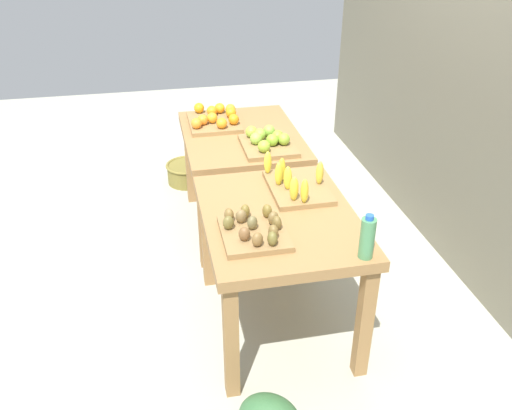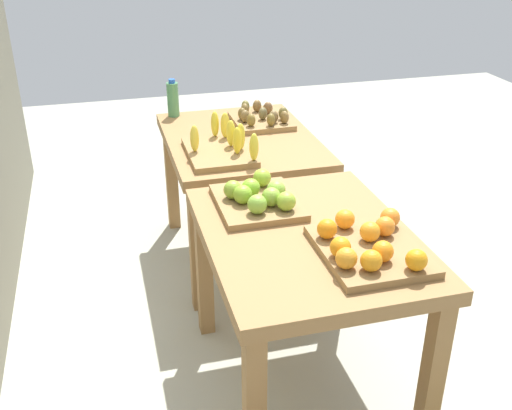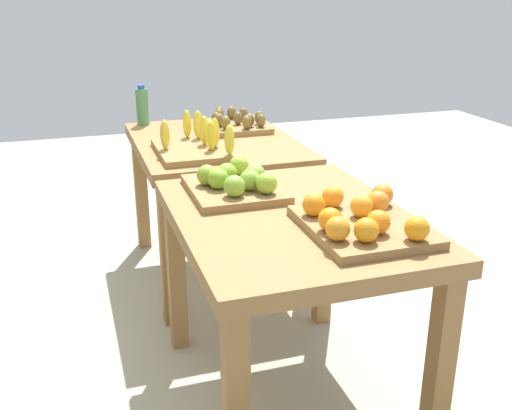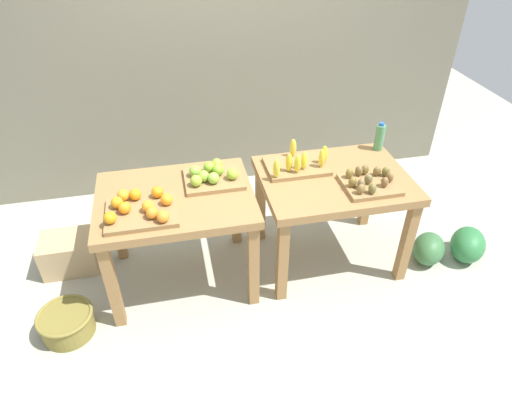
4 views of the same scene
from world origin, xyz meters
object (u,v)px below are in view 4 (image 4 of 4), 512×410
display_table_right (333,189)px  wicker_basket (67,322)px  banana_crate (298,164)px  orange_bin (141,209)px  kiwi_bin (369,182)px  display_table_left (176,209)px  cardboard_produce_box (70,253)px  apple_bin (212,176)px  watermelon_pile (451,246)px  water_bottle (380,137)px

display_table_right → wicker_basket: display_table_right is taller
banana_crate → orange_bin: bearing=-164.5°
display_table_right → banana_crate: bearing=146.7°
display_table_right → banana_crate: (-0.23, 0.15, 0.15)m
wicker_basket → kiwi_bin: bearing=5.0°
display_table_left → cardboard_produce_box: (-0.84, 0.30, -0.50)m
cardboard_produce_box → orange_bin: bearing=-36.2°
apple_bin → orange_bin: bearing=-149.7°
display_table_right → apple_bin: apple_bin is taller
display_table_left → wicker_basket: bearing=-156.2°
wicker_basket → watermelon_pile: bearing=2.4°
display_table_right → cardboard_produce_box: (-1.96, 0.30, -0.50)m
watermelon_pile → wicker_basket: size_ratio=1.96×
apple_bin → display_table_right: bearing=-8.5°
apple_bin → wicker_basket: size_ratio=1.11×
apple_bin → kiwi_bin: 1.07m
display_table_right → kiwi_bin: (0.18, -0.17, 0.15)m
orange_bin → watermelon_pile: orange_bin is taller
orange_bin → water_bottle: 1.85m
cardboard_produce_box → water_bottle: bearing=0.0°
banana_crate → water_bottle: bearing=12.3°
orange_bin → display_table_right: bearing=6.7°
watermelon_pile → cardboard_produce_box: bearing=169.6°
water_bottle → wicker_basket: bearing=-164.7°
orange_bin → cardboard_produce_box: (-0.62, 0.46, -0.65)m
watermelon_pile → display_table_right: bearing=166.1°
wicker_basket → cardboard_produce_box: cardboard_produce_box is taller
display_table_right → water_bottle: (0.46, 0.30, 0.22)m
display_table_left → kiwi_bin: kiwi_bin is taller
kiwi_bin → water_bottle: size_ratio=1.60×
display_table_right → wicker_basket: (-1.91, -0.35, -0.55)m
orange_bin → kiwi_bin: (1.51, -0.01, -0.00)m
cardboard_produce_box → apple_bin: bearing=-8.9°
display_table_left → watermelon_pile: display_table_left is taller
kiwi_bin → cardboard_produce_box: (-2.13, 0.47, -0.65)m
orange_bin → cardboard_produce_box: 1.01m
apple_bin → wicker_basket: bearing=-155.9°
display_table_right → orange_bin: bearing=-173.3°
water_bottle → wicker_basket: 2.57m
kiwi_bin → water_bottle: water_bottle is taller
water_bottle → watermelon_pile: 1.03m
apple_bin → cardboard_produce_box: size_ratio=1.00×
display_table_right → wicker_basket: size_ratio=2.89×
kiwi_bin → wicker_basket: size_ratio=1.00×
orange_bin → watermelon_pile: size_ratio=0.62×
watermelon_pile → wicker_basket: bearing=-177.6°
apple_bin → banana_crate: (0.62, 0.02, 0.00)m
display_table_right → apple_bin: (-0.85, 0.13, 0.15)m
display_table_left → kiwi_bin: bearing=-7.4°
display_table_left → orange_bin: orange_bin is taller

